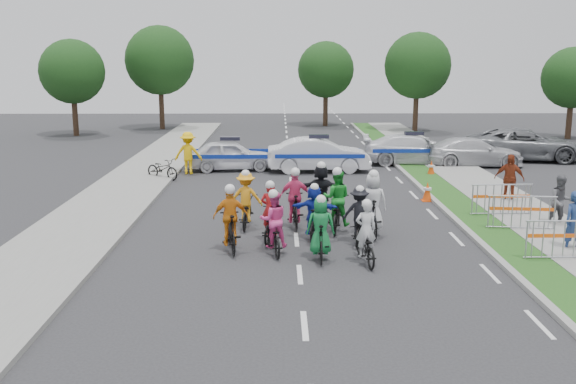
{
  "coord_description": "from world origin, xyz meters",
  "views": [
    {
      "loc": [
        -0.47,
        -14.67,
        5.13
      ],
      "look_at": [
        -0.22,
        4.42,
        1.1
      ],
      "focal_mm": 40.0,
      "sensor_mm": 36.0,
      "label": 1
    }
  ],
  "objects_px": {
    "barrier_2": "(501,201)",
    "rider_8": "(336,207)",
    "civilian_sedan": "(474,152)",
    "rider_3": "(231,225)",
    "rider_7": "(372,210)",
    "tree_3": "(160,60)",
    "police_car_1": "(319,155)",
    "spectator_2": "(509,179)",
    "barrier_0": "(564,242)",
    "tree_0": "(72,72)",
    "rider_11": "(321,196)",
    "police_car_0": "(230,155)",
    "rider_0": "(365,242)",
    "cone_1": "(431,168)",
    "civilian_suv": "(525,144)",
    "parked_bike": "(163,169)",
    "cone_0": "(427,192)",
    "tree_2": "(573,78)",
    "spectator_0": "(575,222)",
    "barrier_1": "(521,214)",
    "tree_4": "(326,70)",
    "marshal_hiviz": "(188,153)",
    "rider_9": "(295,205)",
    "spectator_1": "(561,202)",
    "rider_6": "(270,221)",
    "rider_4": "(359,220)",
    "tree_1": "(417,66)",
    "rider_5": "(314,216)",
    "rider_1": "(320,234)",
    "police_car_2": "(413,150)",
    "rider_10": "(246,205)",
    "rider_2": "(273,229)"
  },
  "relations": [
    {
      "from": "cone_0",
      "to": "tree_3",
      "type": "relative_size",
      "value": 0.1
    },
    {
      "from": "rider_11",
      "to": "police_car_0",
      "type": "height_order",
      "value": "rider_11"
    },
    {
      "from": "civilian_sedan",
      "to": "police_car_1",
      "type": "bearing_deg",
      "value": 101.01
    },
    {
      "from": "rider_0",
      "to": "tree_4",
      "type": "relative_size",
      "value": 0.27
    },
    {
      "from": "spectator_2",
      "to": "tree_2",
      "type": "relative_size",
      "value": 0.3
    },
    {
      "from": "rider_4",
      "to": "rider_10",
      "type": "xyz_separation_m",
      "value": [
        -3.24,
        1.77,
        0.05
      ]
    },
    {
      "from": "marshal_hiviz",
      "to": "rider_0",
      "type": "bearing_deg",
      "value": 118.15
    },
    {
      "from": "marshal_hiviz",
      "to": "parked_bike",
      "type": "height_order",
      "value": "marshal_hiviz"
    },
    {
      "from": "rider_8",
      "to": "tree_3",
      "type": "xyz_separation_m",
      "value": [
        -10.22,
        28.01,
        4.17
      ]
    },
    {
      "from": "rider_9",
      "to": "spectator_0",
      "type": "height_order",
      "value": "rider_9"
    },
    {
      "from": "parked_bike",
      "to": "cone_0",
      "type": "bearing_deg",
      "value": -77.69
    },
    {
      "from": "police_car_1",
      "to": "marshal_hiviz",
      "type": "height_order",
      "value": "marshal_hiviz"
    },
    {
      "from": "rider_3",
      "to": "rider_6",
      "type": "xyz_separation_m",
      "value": [
        1.04,
        1.02,
        -0.13
      ]
    },
    {
      "from": "rider_1",
      "to": "rider_9",
      "type": "relative_size",
      "value": 0.92
    },
    {
      "from": "police_car_0",
      "to": "rider_6",
      "type": "bearing_deg",
      "value": -176.47
    },
    {
      "from": "barrier_1",
      "to": "tree_4",
      "type": "xyz_separation_m",
      "value": [
        -3.7,
        30.28,
        3.63
      ]
    },
    {
      "from": "rider_0",
      "to": "rider_3",
      "type": "bearing_deg",
      "value": -24.42
    },
    {
      "from": "barrier_2",
      "to": "cone_1",
      "type": "bearing_deg",
      "value": 94.01
    },
    {
      "from": "police_car_1",
      "to": "spectator_2",
      "type": "height_order",
      "value": "spectator_2"
    },
    {
      "from": "police_car_1",
      "to": "tree_0",
      "type": "relative_size",
      "value": 0.74
    },
    {
      "from": "spectator_0",
      "to": "spectator_1",
      "type": "height_order",
      "value": "spectator_0"
    },
    {
      "from": "rider_8",
      "to": "civilian_sedan",
      "type": "bearing_deg",
      "value": -113.86
    },
    {
      "from": "spectator_2",
      "to": "cone_1",
      "type": "distance_m",
      "value": 5.53
    },
    {
      "from": "rider_4",
      "to": "barrier_1",
      "type": "xyz_separation_m",
      "value": [
        4.97,
        1.07,
        -0.1
      ]
    },
    {
      "from": "rider_6",
      "to": "civilian_suv",
      "type": "distance_m",
      "value": 19.2
    },
    {
      "from": "rider_3",
      "to": "barrier_0",
      "type": "height_order",
      "value": "rider_3"
    },
    {
      "from": "rider_9",
      "to": "civilian_suv",
      "type": "relative_size",
      "value": 0.33
    },
    {
      "from": "barrier_2",
      "to": "rider_1",
      "type": "bearing_deg",
      "value": -144.8
    },
    {
      "from": "civilian_suv",
      "to": "rider_2",
      "type": "bearing_deg",
      "value": 150.95
    },
    {
      "from": "barrier_0",
      "to": "barrier_2",
      "type": "distance_m",
      "value": 4.67
    },
    {
      "from": "spectator_0",
      "to": "barrier_2",
      "type": "relative_size",
      "value": 0.83
    },
    {
      "from": "tree_2",
      "to": "rider_7",
      "type": "bearing_deg",
      "value": -124.98
    },
    {
      "from": "rider_5",
      "to": "police_car_1",
      "type": "distance_m",
      "value": 11.21
    },
    {
      "from": "spectator_0",
      "to": "police_car_1",
      "type": "bearing_deg",
      "value": 108.55
    },
    {
      "from": "tree_3",
      "to": "rider_6",
      "type": "bearing_deg",
      "value": -74.13
    },
    {
      "from": "rider_3",
      "to": "rider_7",
      "type": "relative_size",
      "value": 0.95
    },
    {
      "from": "police_car_2",
      "to": "tree_2",
      "type": "height_order",
      "value": "tree_2"
    },
    {
      "from": "rider_3",
      "to": "rider_10",
      "type": "relative_size",
      "value": 1.03
    },
    {
      "from": "rider_3",
      "to": "police_car_0",
      "type": "xyz_separation_m",
      "value": [
        -0.96,
        12.7,
        -0.02
      ]
    },
    {
      "from": "cone_1",
      "to": "tree_1",
      "type": "height_order",
      "value": "tree_1"
    },
    {
      "from": "spectator_1",
      "to": "parked_bike",
      "type": "bearing_deg",
      "value": 150.19
    },
    {
      "from": "rider_7",
      "to": "barrier_2",
      "type": "xyz_separation_m",
      "value": [
        4.48,
        2.03,
        -0.2
      ]
    },
    {
      "from": "rider_11",
      "to": "rider_9",
      "type": "bearing_deg",
      "value": 52.94
    },
    {
      "from": "police_car_1",
      "to": "civilian_suv",
      "type": "relative_size",
      "value": 0.81
    },
    {
      "from": "rider_11",
      "to": "tree_4",
      "type": "height_order",
      "value": "tree_4"
    },
    {
      "from": "rider_4",
      "to": "cone_0",
      "type": "relative_size",
      "value": 2.45
    },
    {
      "from": "barrier_0",
      "to": "parked_bike",
      "type": "bearing_deg",
      "value": 136.55
    },
    {
      "from": "rider_5",
      "to": "police_car_2",
      "type": "bearing_deg",
      "value": -103.05
    },
    {
      "from": "barrier_2",
      "to": "rider_8",
      "type": "bearing_deg",
      "value": -164.76
    },
    {
      "from": "rider_0",
      "to": "barrier_2",
      "type": "bearing_deg",
      "value": -144.65
    }
  ]
}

